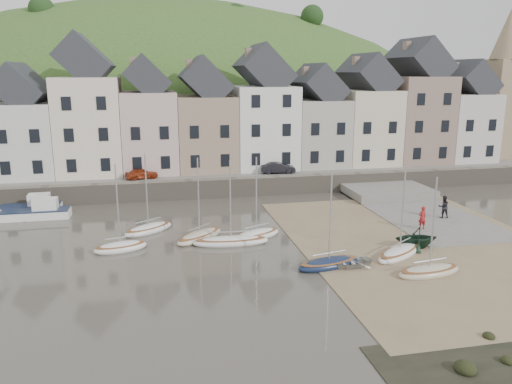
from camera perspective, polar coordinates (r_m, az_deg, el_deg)
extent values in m
plane|color=#474237|center=(33.99, 2.08, -7.26)|extent=(160.00, 160.00, 0.00)
cube|color=#355321|center=(64.31, -4.73, 3.37)|extent=(90.00, 30.00, 1.50)
cube|color=slate|center=(52.96, -3.20, 2.08)|extent=(70.00, 7.00, 0.10)
cube|color=slate|center=(49.72, -2.58, 0.56)|extent=(70.00, 1.20, 1.80)
cube|color=#7E664C|center=(38.00, 18.49, -5.65)|extent=(18.00, 26.00, 0.06)
cube|color=slate|center=(46.54, 17.88, -2.07)|extent=(8.00, 18.00, 0.12)
ellipsoid|color=#355321|center=(95.72, -9.59, -4.95)|extent=(134.40, 84.00, 84.00)
cylinder|color=#382619|center=(80.35, -23.03, 16.76)|extent=(0.50, 0.50, 3.00)
sphere|color=#213D19|center=(80.57, -23.20, 18.53)|extent=(3.60, 3.60, 3.60)
cylinder|color=#382619|center=(83.05, -12.53, 17.34)|extent=(0.50, 0.50, 3.00)
sphere|color=#213D19|center=(83.26, -12.63, 19.06)|extent=(3.60, 3.60, 3.60)
cylinder|color=#382619|center=(82.20, -2.26, 17.68)|extent=(0.50, 0.50, 3.00)
sphere|color=#213D19|center=(82.41, -2.28, 19.42)|extent=(3.60, 3.60, 3.60)
cylinder|color=#382619|center=(84.07, 6.35, 17.52)|extent=(0.50, 0.50, 3.00)
sphere|color=#213D19|center=(84.28, 6.39, 19.22)|extent=(3.60, 3.60, 3.60)
cube|color=silver|center=(56.63, -24.41, 5.43)|extent=(5.80, 8.00, 7.50)
cube|color=gray|center=(56.55, -26.54, 12.02)|extent=(0.60, 0.90, 1.40)
cube|color=beige|center=(55.47, -18.29, 7.11)|extent=(6.40, 8.00, 10.00)
cube|color=gray|center=(55.46, -20.64, 15.47)|extent=(0.60, 0.90, 1.40)
cube|color=#C3A6A1|center=(55.20, -11.95, 6.69)|extent=(5.60, 8.00, 8.50)
cube|color=gray|center=(54.86, -13.82, 13.96)|extent=(0.60, 0.90, 1.40)
cube|color=gray|center=(55.53, -5.75, 6.69)|extent=(6.20, 8.00, 8.00)
cube|color=gray|center=(55.00, -7.59, 14.02)|extent=(0.60, 0.90, 1.40)
cube|color=silver|center=(56.51, 0.81, 7.39)|extent=(6.60, 8.00, 9.00)
cube|color=gray|center=(55.87, -0.88, 15.35)|extent=(0.60, 0.90, 1.40)
cube|color=#A6A298|center=(58.26, 6.86, 6.74)|extent=(5.80, 8.00, 7.50)
cube|color=gray|center=(57.41, 5.64, 13.34)|extent=(0.60, 0.90, 1.40)
cube|color=beige|center=(60.36, 12.28, 7.24)|extent=(6.00, 8.00, 8.50)
cube|color=gray|center=(59.44, 11.27, 14.22)|extent=(0.60, 0.90, 1.40)
cube|color=gray|center=(63.07, 17.56, 7.87)|extent=(6.40, 8.00, 10.00)
cube|color=gray|center=(62.12, 16.78, 15.45)|extent=(0.60, 0.90, 1.40)
cube|color=beige|center=(66.37, 22.18, 6.88)|extent=(5.80, 8.00, 8.00)
cube|color=gray|center=(65.25, 21.64, 12.94)|extent=(0.60, 0.90, 1.40)
cube|color=#997F60|center=(69.35, 26.08, 8.42)|extent=(3.50, 3.50, 12.00)
cone|color=#997F60|center=(69.34, 26.87, 15.82)|extent=(4.00, 4.00, 6.00)
ellipsoid|color=white|center=(39.62, -12.12, -4.19)|extent=(4.33, 3.69, 0.84)
ellipsoid|color=brown|center=(39.55, -12.14, -3.89)|extent=(3.97, 3.38, 0.20)
cylinder|color=#B2B5B7|center=(38.80, -12.35, 0.17)|extent=(0.10, 0.10, 5.60)
cylinder|color=#B2B5B7|center=(39.40, -12.17, -3.15)|extent=(1.95, 1.42, 0.08)
ellipsoid|color=white|center=(36.09, -15.15, -6.14)|extent=(3.92, 2.39, 0.84)
ellipsoid|color=brown|center=(36.02, -15.17, -5.81)|extent=(3.60, 2.18, 0.20)
cylinder|color=#B2B5B7|center=(35.19, -15.46, -1.38)|extent=(0.10, 0.10, 5.60)
cylinder|color=#B2B5B7|center=(35.85, -15.22, -5.01)|extent=(1.96, 0.59, 0.08)
ellipsoid|color=beige|center=(37.34, -6.43, -5.07)|extent=(4.32, 4.09, 0.84)
ellipsoid|color=brown|center=(37.27, -6.44, -4.75)|extent=(3.97, 3.75, 0.20)
cylinder|color=#B2B5B7|center=(36.47, -6.56, -0.45)|extent=(0.10, 0.10, 5.60)
cylinder|color=#B2B5B7|center=(37.10, -6.46, -3.98)|extent=(1.88, 1.69, 0.08)
ellipsoid|color=white|center=(37.40, 0.04, -4.95)|extent=(4.35, 3.12, 0.84)
ellipsoid|color=brown|center=(37.33, 0.04, -4.63)|extent=(3.99, 2.85, 0.20)
cylinder|color=#B2B5B7|center=(36.53, 0.05, -0.34)|extent=(0.10, 0.10, 5.60)
cylinder|color=#B2B5B7|center=(37.16, 0.05, -3.86)|extent=(2.07, 1.04, 0.08)
ellipsoid|color=white|center=(36.09, -2.88, -5.67)|extent=(5.54, 1.79, 0.84)
ellipsoid|color=brown|center=(36.02, -2.88, -5.34)|extent=(5.10, 1.63, 0.20)
cylinder|color=#B2B5B7|center=(35.19, -2.94, -0.90)|extent=(0.10, 0.10, 5.60)
cylinder|color=#B2B5B7|center=(35.85, -2.89, -4.54)|extent=(3.01, 0.24, 0.08)
ellipsoid|color=#131F3D|center=(32.34, 8.26, -8.13)|extent=(4.58, 2.41, 0.84)
ellipsoid|color=brown|center=(32.26, 8.28, -7.77)|extent=(4.21, 2.20, 0.20)
cylinder|color=#B2B5B7|center=(31.33, 8.46, -2.85)|extent=(0.10, 0.10, 5.60)
cylinder|color=#B2B5B7|center=(32.07, 8.31, -6.88)|extent=(2.36, 0.60, 0.08)
ellipsoid|color=white|center=(35.23, 16.02, -6.69)|extent=(4.95, 4.03, 0.84)
ellipsoid|color=brown|center=(35.16, 16.04, -6.35)|extent=(4.54, 3.70, 0.20)
cylinder|color=#B2B5B7|center=(34.31, 16.35, -1.82)|extent=(0.10, 0.10, 5.60)
cylinder|color=#B2B5B7|center=(34.99, 16.10, -5.53)|extent=(2.30, 1.60, 0.08)
ellipsoid|color=beige|center=(32.60, 19.07, -8.58)|extent=(4.47, 2.07, 0.84)
ellipsoid|color=brown|center=(32.52, 19.10, -8.22)|extent=(4.11, 1.89, 0.20)
cylinder|color=#B2B5B7|center=(31.61, 19.50, -3.36)|extent=(0.10, 0.10, 5.60)
cylinder|color=#B2B5B7|center=(32.34, 19.17, -7.35)|extent=(2.36, 0.40, 0.08)
cube|color=white|center=(46.12, -23.76, -2.35)|extent=(5.55, 1.74, 0.70)
cube|color=#131F3D|center=(46.02, -23.80, -1.90)|extent=(5.44, 1.79, 0.08)
cube|color=white|center=(45.74, -22.84, -1.28)|extent=(1.95, 1.21, 1.00)
cube|color=white|center=(48.02, -24.21, -1.79)|extent=(5.08, 1.87, 0.70)
cube|color=#131F3D|center=(47.93, -24.25, -1.37)|extent=(4.99, 1.92, 0.08)
cube|color=white|center=(47.63, -23.43, -0.78)|extent=(1.80, 1.26, 1.00)
imported|color=beige|center=(32.49, 10.52, -7.81)|extent=(3.09, 2.34, 0.60)
imported|color=black|center=(36.76, 17.75, -4.92)|extent=(3.22, 2.87, 1.54)
imported|color=maroon|center=(41.04, 18.38, -2.78)|extent=(0.68, 0.47, 1.80)
imported|color=black|center=(44.71, 20.55, -1.58)|extent=(1.04, 0.88, 1.89)
imported|color=#953215|center=(51.32, -12.88, 2.05)|extent=(3.38, 1.95, 1.08)
imported|color=black|center=(52.88, 2.53, 2.78)|extent=(3.71, 1.61, 1.19)
ellipsoid|color=black|center=(26.50, 24.95, -14.64)|extent=(0.55, 0.61, 0.36)
ellipsoid|color=black|center=(24.87, 26.69, -16.77)|extent=(0.56, 0.62, 0.36)
ellipsoid|color=black|center=(23.51, 22.70, -17.99)|extent=(0.88, 0.97, 0.57)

